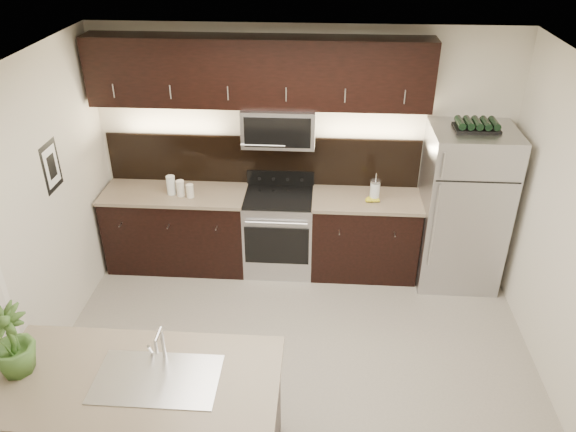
% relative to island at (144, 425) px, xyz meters
% --- Properties ---
extents(ground, '(4.50, 4.50, 0.00)m').
position_rel_island_xyz_m(ground, '(1.00, 1.06, -0.47)').
color(ground, gray).
rests_on(ground, ground).
extents(room_walls, '(4.52, 4.02, 2.71)m').
position_rel_island_xyz_m(room_walls, '(0.89, 1.02, 1.22)').
color(room_walls, beige).
rests_on(room_walls, ground).
extents(counter_run, '(3.51, 0.65, 0.94)m').
position_rel_island_xyz_m(counter_run, '(0.54, 2.75, -0.00)').
color(counter_run, black).
rests_on(counter_run, ground).
extents(upper_fixtures, '(3.49, 0.40, 1.66)m').
position_rel_island_xyz_m(upper_fixtures, '(0.57, 2.90, 1.67)').
color(upper_fixtures, black).
rests_on(upper_fixtures, counter_run).
extents(island, '(1.96, 0.96, 0.94)m').
position_rel_island_xyz_m(island, '(0.00, 0.00, 0.00)').
color(island, black).
rests_on(island, ground).
extents(sink_faucet, '(0.84, 0.50, 0.28)m').
position_rel_island_xyz_m(sink_faucet, '(0.15, 0.01, 0.48)').
color(sink_faucet, silver).
rests_on(sink_faucet, island).
extents(refrigerator, '(0.85, 0.77, 1.77)m').
position_rel_island_xyz_m(refrigerator, '(2.73, 2.69, 0.41)').
color(refrigerator, '#B2B2B7').
rests_on(refrigerator, ground).
extents(wine_rack, '(0.44, 0.27, 0.10)m').
position_rel_island_xyz_m(wine_rack, '(2.73, 2.69, 1.35)').
color(wine_rack, black).
rests_on(wine_rack, refrigerator).
extents(plant, '(0.34, 0.34, 0.53)m').
position_rel_island_xyz_m(plant, '(-0.82, 0.02, 0.73)').
color(plant, '#3E6628').
rests_on(plant, island).
extents(canisters, '(0.31, 0.15, 0.21)m').
position_rel_island_xyz_m(canisters, '(-0.34, 2.68, 0.56)').
color(canisters, silver).
rests_on(canisters, counter_run).
extents(french_press, '(0.11, 0.11, 0.31)m').
position_rel_island_xyz_m(french_press, '(1.79, 2.70, 0.58)').
color(french_press, silver).
rests_on(french_press, counter_run).
extents(bananas, '(0.17, 0.14, 0.05)m').
position_rel_island_xyz_m(bananas, '(1.72, 2.67, 0.49)').
color(bananas, gold).
rests_on(bananas, counter_run).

